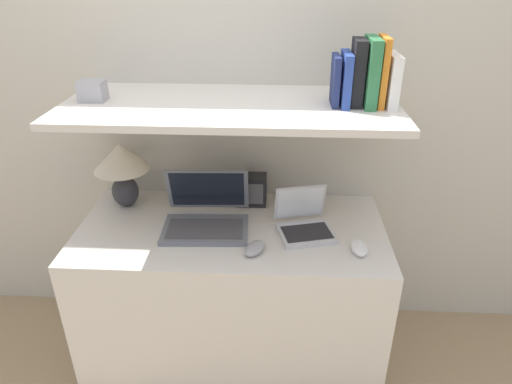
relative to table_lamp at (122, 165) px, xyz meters
name	(u,v)px	position (x,y,z in m)	size (l,w,h in m)	color
wall_back	(238,98)	(0.51, 0.21, 0.25)	(6.00, 0.05, 2.40)	beige
desk	(233,295)	(0.51, -0.17, -0.58)	(1.32, 0.64, 0.74)	silver
back_riser	(239,212)	(0.51, 0.17, -0.33)	(1.32, 0.04, 1.24)	beige
shelf	(230,106)	(0.51, -0.10, 0.31)	(1.32, 0.58, 0.03)	silver
table_lamp	(122,165)	(0.00, 0.00, 0.00)	(0.25, 0.25, 0.30)	#2D2D33
laptop_large	(206,216)	(0.40, -0.16, -0.16)	(0.37, 0.32, 0.23)	slate
laptop_small	(304,223)	(0.82, -0.19, -0.17)	(0.27, 0.27, 0.18)	silver
computer_mouse	(255,248)	(0.62, -0.35, -0.19)	(0.11, 0.13, 0.03)	#99999E
second_mouse	(359,248)	(1.03, -0.32, -0.19)	(0.07, 0.12, 0.03)	white
router_box	(252,190)	(0.58, 0.05, -0.13)	(0.14, 0.09, 0.15)	black
book_white	(391,80)	(1.12, -0.10, 0.42)	(0.04, 0.17, 0.19)	silver
book_orange	(381,72)	(1.08, -0.10, 0.45)	(0.02, 0.15, 0.25)	orange
book_green	(371,72)	(1.04, -0.10, 0.45)	(0.04, 0.18, 0.25)	#2D7042
book_black	(357,73)	(0.99, -0.10, 0.44)	(0.04, 0.12, 0.24)	black
book_blue	(345,79)	(0.95, -0.10, 0.42)	(0.03, 0.16, 0.20)	#284293
book_navy	(335,80)	(0.91, -0.10, 0.41)	(0.03, 0.13, 0.19)	navy
shelf_gadget	(92,91)	(-0.03, -0.10, 0.36)	(0.10, 0.08, 0.08)	#99999E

